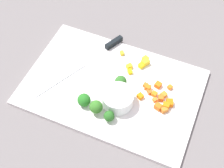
# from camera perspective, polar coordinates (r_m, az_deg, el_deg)

# --- Properties ---
(ground_plane) EXTENTS (4.00, 4.00, 0.00)m
(ground_plane) POSITION_cam_1_polar(r_m,az_deg,el_deg) (0.93, 0.00, -0.78)
(ground_plane) COLOR slate
(cutting_board) EXTENTS (0.49, 0.33, 0.01)m
(cutting_board) POSITION_cam_1_polar(r_m,az_deg,el_deg) (0.93, 0.00, -0.57)
(cutting_board) COLOR white
(cutting_board) RESTS_ON ground_plane
(prep_bowl) EXTENTS (0.09, 0.09, 0.04)m
(prep_bowl) POSITION_cam_1_polar(r_m,az_deg,el_deg) (0.87, 1.03, -2.60)
(prep_bowl) COLOR white
(prep_bowl) RESTS_ON cutting_board
(chef_knife) EXTENTS (0.16, 0.30, 0.02)m
(chef_knife) POSITION_cam_1_polar(r_m,az_deg,el_deg) (0.98, -3.28, 4.94)
(chef_knife) COLOR silver
(chef_knife) RESTS_ON cutting_board
(carrot_dice_0) EXTENTS (0.02, 0.02, 0.01)m
(carrot_dice_0) POSITION_cam_1_polar(r_m,az_deg,el_deg) (0.90, 8.64, -2.48)
(carrot_dice_0) COLOR orange
(carrot_dice_0) RESTS_ON cutting_board
(carrot_dice_1) EXTENTS (0.02, 0.02, 0.02)m
(carrot_dice_1) POSITION_cam_1_polar(r_m,az_deg,el_deg) (0.88, 8.18, -4.01)
(carrot_dice_1) COLOR orange
(carrot_dice_1) RESTS_ON cutting_board
(carrot_dice_2) EXTENTS (0.02, 0.02, 0.01)m
(carrot_dice_2) POSITION_cam_1_polar(r_m,az_deg,el_deg) (0.89, 7.56, -2.94)
(carrot_dice_2) COLOR orange
(carrot_dice_2) RESTS_ON cutting_board
(carrot_dice_3) EXTENTS (0.02, 0.02, 0.01)m
(carrot_dice_3) POSITION_cam_1_polar(r_m,az_deg,el_deg) (0.91, 7.51, -1.79)
(carrot_dice_3) COLOR orange
(carrot_dice_3) RESTS_ON cutting_board
(carrot_dice_4) EXTENTS (0.01, 0.01, 0.01)m
(carrot_dice_4) POSITION_cam_1_polar(r_m,az_deg,el_deg) (0.92, 5.97, -0.21)
(carrot_dice_4) COLOR orange
(carrot_dice_4) RESTS_ON cutting_board
(carrot_dice_5) EXTENTS (0.02, 0.02, 0.01)m
(carrot_dice_5) POSITION_cam_1_polar(r_m,az_deg,el_deg) (0.91, 9.19, -1.90)
(carrot_dice_5) COLOR orange
(carrot_dice_5) RESTS_ON cutting_board
(carrot_dice_6) EXTENTS (0.02, 0.02, 0.01)m
(carrot_dice_6) POSITION_cam_1_polar(r_m,az_deg,el_deg) (0.93, 10.24, -0.58)
(carrot_dice_6) COLOR orange
(carrot_dice_6) RESTS_ON cutting_board
(carrot_dice_7) EXTENTS (0.02, 0.01, 0.01)m
(carrot_dice_7) POSITION_cam_1_polar(r_m,az_deg,el_deg) (0.91, 6.37, -0.64)
(carrot_dice_7) COLOR orange
(carrot_dice_7) RESTS_ON cutting_board
(carrot_dice_8) EXTENTS (0.02, 0.03, 0.02)m
(carrot_dice_8) POSITION_cam_1_polar(r_m,az_deg,el_deg) (0.89, 10.18, -3.32)
(carrot_dice_8) COLOR orange
(carrot_dice_8) RESTS_ON cutting_board
(carrot_dice_9) EXTENTS (0.02, 0.02, 0.01)m
(carrot_dice_9) POSITION_cam_1_polar(r_m,az_deg,el_deg) (0.91, 6.69, -1.37)
(carrot_dice_9) COLOR orange
(carrot_dice_9) RESTS_ON cutting_board
(carrot_dice_10) EXTENTS (0.02, 0.02, 0.01)m
(carrot_dice_10) POSITION_cam_1_polar(r_m,az_deg,el_deg) (0.92, 8.17, -0.18)
(carrot_dice_10) COLOR orange
(carrot_dice_10) RESTS_ON cutting_board
(carrot_dice_11) EXTENTS (0.02, 0.02, 0.01)m
(carrot_dice_11) POSITION_cam_1_polar(r_m,az_deg,el_deg) (0.90, 5.04, -2.19)
(carrot_dice_11) COLOR orange
(carrot_dice_11) RESTS_ON cutting_board
(carrot_dice_12) EXTENTS (0.02, 0.02, 0.02)m
(carrot_dice_12) POSITION_cam_1_polar(r_m,az_deg,el_deg) (0.89, 9.56, -3.83)
(carrot_dice_12) COLOR orange
(carrot_dice_12) RESTS_ON cutting_board
(carrot_dice_13) EXTENTS (0.02, 0.02, 0.01)m
(carrot_dice_13) POSITION_cam_1_polar(r_m,az_deg,el_deg) (0.88, 9.18, -4.43)
(carrot_dice_13) COLOR orange
(carrot_dice_13) RESTS_ON cutting_board
(pepper_dice_0) EXTENTS (0.02, 0.02, 0.01)m
(pepper_dice_0) POSITION_cam_1_polar(r_m,az_deg,el_deg) (0.96, 5.26, 3.30)
(pepper_dice_0) COLOR yellow
(pepper_dice_0) RESTS_ON cutting_board
(pepper_dice_1) EXTENTS (0.02, 0.02, 0.01)m
(pepper_dice_1) POSITION_cam_1_polar(r_m,az_deg,el_deg) (0.95, 3.20, 2.21)
(pepper_dice_1) COLOR yellow
(pepper_dice_1) RESTS_ON cutting_board
(pepper_dice_2) EXTENTS (0.02, 0.02, 0.01)m
(pepper_dice_2) POSITION_cam_1_polar(r_m,az_deg,el_deg) (0.96, 3.07, 3.14)
(pepper_dice_2) COLOR yellow
(pepper_dice_2) RESTS_ON cutting_board
(pepper_dice_3) EXTENTS (0.03, 0.03, 0.02)m
(pepper_dice_3) POSITION_cam_1_polar(r_m,az_deg,el_deg) (0.97, 5.93, 3.85)
(pepper_dice_3) COLOR yellow
(pepper_dice_3) RESTS_ON cutting_board
(pepper_dice_4) EXTENTS (0.02, 0.02, 0.01)m
(pepper_dice_4) POSITION_cam_1_polar(r_m,az_deg,el_deg) (0.99, 1.80, 5.49)
(pepper_dice_4) COLOR yellow
(pepper_dice_4) RESTS_ON cutting_board
(pepper_dice_5) EXTENTS (0.02, 0.02, 0.01)m
(pepper_dice_5) POSITION_cam_1_polar(r_m,az_deg,el_deg) (0.98, 5.95, 4.48)
(pepper_dice_5) COLOR yellow
(pepper_dice_5) RESTS_ON cutting_board
(broccoli_floret_0) EXTENTS (0.04, 0.04, 0.04)m
(broccoli_floret_0) POSITION_cam_1_polar(r_m,az_deg,el_deg) (0.86, -2.84, -4.10)
(broccoli_floret_0) COLOR #8EB765
(broccoli_floret_0) RESTS_ON cutting_board
(broccoli_floret_1) EXTENTS (0.04, 0.04, 0.04)m
(broccoli_floret_1) POSITION_cam_1_polar(r_m,az_deg,el_deg) (0.88, -4.99, -2.86)
(broccoli_floret_1) COLOR #7FB468
(broccoli_floret_1) RESTS_ON cutting_board
(broccoli_floret_2) EXTENTS (0.03, 0.03, 0.04)m
(broccoli_floret_2) POSITION_cam_1_polar(r_m,az_deg,el_deg) (0.90, 1.55, 0.42)
(broccoli_floret_2) COLOR #98B557
(broccoli_floret_2) RESTS_ON cutting_board
(broccoli_floret_3) EXTENTS (0.03, 0.03, 0.03)m
(broccoli_floret_3) POSITION_cam_1_polar(r_m,az_deg,el_deg) (0.85, -0.53, -5.74)
(broccoli_floret_3) COLOR #8BC269
(broccoli_floret_3) RESTS_ON cutting_board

